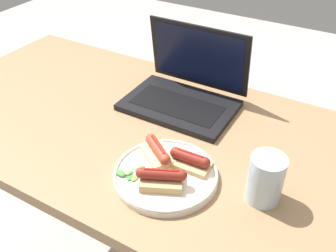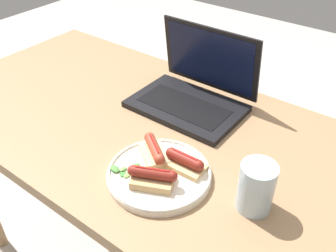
# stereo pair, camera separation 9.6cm
# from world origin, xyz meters

# --- Properties ---
(desk) EXTENTS (1.31, 0.70, 0.76)m
(desk) POSITION_xyz_m (0.00, 0.00, 0.69)
(desk) COLOR #93704C
(desk) RESTS_ON ground_plane
(laptop) EXTENTS (0.33, 0.25, 0.22)m
(laptop) POSITION_xyz_m (0.10, 0.17, 0.81)
(laptop) COLOR black
(laptop) RESTS_ON desk
(plate) EXTENTS (0.25, 0.25, 0.02)m
(plate) POSITION_xyz_m (0.21, -0.15, 0.77)
(plate) COLOR silver
(plate) RESTS_ON desk
(sausage_toast_left) EXTENTS (0.11, 0.09, 0.05)m
(sausage_toast_left) POSITION_xyz_m (0.22, -0.19, 0.80)
(sausage_toast_left) COLOR tan
(sausage_toast_left) RESTS_ON plate
(sausage_toast_middle) EXTENTS (0.11, 0.10, 0.04)m
(sausage_toast_middle) POSITION_xyz_m (0.17, -0.11, 0.80)
(sausage_toast_middle) COLOR #D6B784
(sausage_toast_middle) RESTS_ON plate
(sausage_toast_right) EXTENTS (0.10, 0.06, 0.04)m
(sausage_toast_right) POSITION_xyz_m (0.25, -0.10, 0.80)
(sausage_toast_right) COLOR tan
(sausage_toast_right) RESTS_ON plate
(salad_pile) EXTENTS (0.07, 0.07, 0.01)m
(salad_pile) POSITION_xyz_m (0.14, -0.19, 0.78)
(salad_pile) COLOR #4C8E3D
(salad_pile) RESTS_ON plate
(drinking_glass) EXTENTS (0.08, 0.08, 0.12)m
(drinking_glass) POSITION_xyz_m (0.43, -0.10, 0.82)
(drinking_glass) COLOR silver
(drinking_glass) RESTS_ON desk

